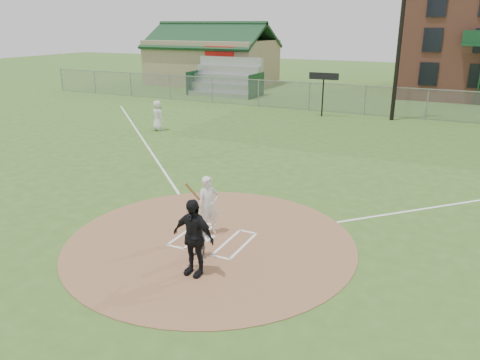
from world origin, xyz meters
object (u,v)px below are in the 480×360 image
at_px(home_plate, 206,238).
at_px(batter_at_plate, 208,205).
at_px(umpire, 193,237).
at_px(ondeck_player, 158,116).
at_px(catcher, 200,238).

distance_m(home_plate, batter_at_plate, 0.96).
height_order(home_plate, umpire, umpire).
xyz_separation_m(umpire, ondeck_player, (-10.57, 13.55, -0.15)).
bearing_deg(home_plate, ondeck_player, 130.12).
height_order(umpire, batter_at_plate, umpire).
height_order(home_plate, batter_at_plate, batter_at_plate).
bearing_deg(batter_at_plate, home_plate, -77.67).
bearing_deg(ondeck_player, home_plate, 152.47).
distance_m(ondeck_player, batter_at_plate, 14.92).
xyz_separation_m(umpire, batter_at_plate, (-0.83, 2.25, -0.11)).
distance_m(catcher, ondeck_player, 16.38).
distance_m(home_plate, ondeck_player, 15.25).
distance_m(catcher, umpire, 0.95).
relative_size(catcher, umpire, 0.58).
xyz_separation_m(home_plate, umpire, (0.75, -1.91, 0.99)).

